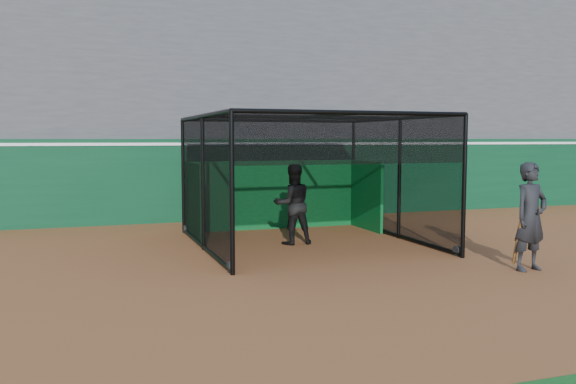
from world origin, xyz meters
name	(u,v)px	position (x,y,z in m)	size (l,w,h in m)	color
ground	(320,279)	(0.00, 0.00, 0.00)	(120.00, 120.00, 0.00)	brown
outfield_wall	(217,178)	(0.00, 8.50, 1.29)	(50.00, 0.50, 2.50)	#0B3D21
grandstand	(193,84)	(0.00, 12.27, 4.48)	(50.00, 7.85, 8.95)	#4C4C4F
batting_cage	(306,181)	(1.10, 3.58, 1.50)	(5.07, 5.53, 3.01)	black
batter	(293,204)	(0.76, 3.61, 0.96)	(0.93, 0.73, 1.92)	black
on_deck_player	(531,217)	(4.05, -0.62, 1.03)	(0.82, 0.60, 2.06)	black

